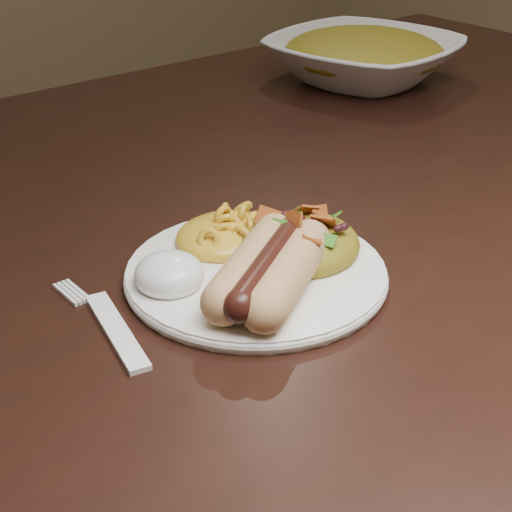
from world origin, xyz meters
TOP-DOWN VIEW (x-y plane):
  - table at (0.00, 0.00)m, footprint 1.60×0.90m
  - plate at (-0.04, -0.10)m, footprint 0.22×0.22m
  - hotdog at (-0.05, -0.13)m, footprint 0.11×0.11m
  - mac_and_cheese at (-0.03, -0.05)m, footprint 0.10×0.10m
  - sour_cream at (-0.11, -0.08)m, footprint 0.07×0.07m
  - taco_salad at (0.00, -0.10)m, footprint 0.10×0.09m
  - fork at (-0.16, -0.10)m, footprint 0.05×0.15m
  - serving_bowl at (0.40, 0.21)m, footprint 0.28×0.28m
  - bowl_filling at (0.40, 0.21)m, footprint 0.27×0.27m

SIDE VIEW (x-z plane):
  - table at x=0.00m, z-range 0.28..1.03m
  - fork at x=-0.16m, z-range 0.75..0.75m
  - plate at x=-0.04m, z-range 0.75..0.76m
  - sour_cream at x=-0.11m, z-range 0.76..0.79m
  - mac_and_cheese at x=-0.03m, z-range 0.76..0.79m
  - taco_salad at x=0.00m, z-range 0.75..0.80m
  - hotdog at x=-0.05m, z-range 0.76..0.79m
  - serving_bowl at x=0.40m, z-range 0.75..0.81m
  - bowl_filling at x=0.40m, z-range 0.77..0.83m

